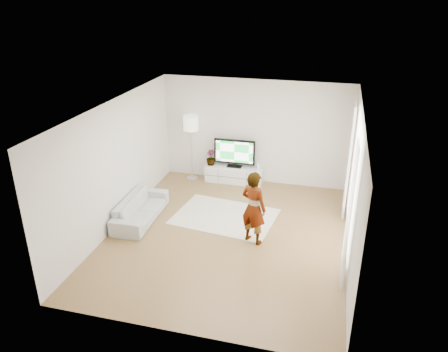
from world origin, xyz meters
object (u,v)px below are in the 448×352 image
(rug, at_px, (225,216))
(floor_lamp, at_px, (191,126))
(media_console, at_px, (234,174))
(player, at_px, (254,208))
(television, at_px, (235,152))
(sofa, at_px, (140,209))

(rug, distance_m, floor_lamp, 2.84)
(media_console, relative_size, rug, 0.68)
(media_console, xyz_separation_m, player, (1.09, -2.87, 0.58))
(media_console, bearing_deg, rug, -82.72)
(television, xyz_separation_m, player, (1.09, -2.90, -0.06))
(television, distance_m, sofa, 3.12)
(media_console, relative_size, television, 1.40)
(television, relative_size, floor_lamp, 0.62)
(television, relative_size, rug, 0.49)
(rug, distance_m, player, 1.46)
(media_console, distance_m, television, 0.64)
(television, distance_m, floor_lamp, 1.36)
(television, bearing_deg, floor_lamp, -175.53)
(television, bearing_deg, media_console, -90.00)
(television, relative_size, player, 0.70)
(rug, height_order, floor_lamp, floor_lamp)
(player, bearing_deg, sofa, 18.83)
(television, distance_m, rug, 2.20)
(floor_lamp, bearing_deg, television, 4.47)
(media_console, height_order, sofa, sofa)
(media_console, bearing_deg, floor_lamp, -176.86)
(rug, xyz_separation_m, player, (0.84, -0.89, 0.79))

